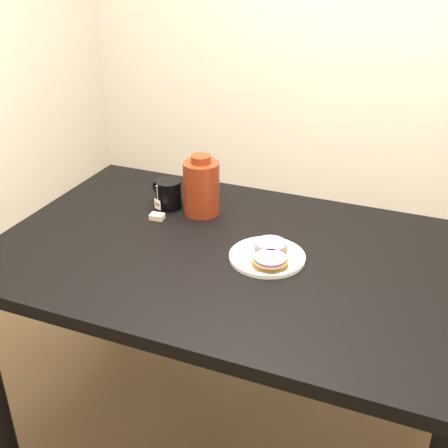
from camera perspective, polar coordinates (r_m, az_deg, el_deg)
The scene contains 8 objects.
ground_plane at distance 2.14m, azimuth 0.59°, elevation -20.27°, with size 4.00×4.00×0.00m, color brown.
table at distance 1.70m, azimuth 0.70°, elevation -5.09°, with size 1.40×0.90×0.75m.
plate at distance 1.62m, azimuth 4.41°, elevation -3.27°, with size 0.22×0.22×0.02m.
bagel_back at distance 1.63m, azimuth 4.77°, elevation -2.28°, with size 0.11×0.11×0.03m.
bagel_front at distance 1.56m, azimuth 4.70°, elevation -3.79°, with size 0.14×0.14×0.03m.
mug at distance 1.90m, azimuth -5.68°, elevation 3.06°, with size 0.14×0.11×0.10m.
teabag_pouch at distance 1.84m, azimuth -6.82°, elevation 0.75°, with size 0.04×0.03×0.02m, color #C6B793.
bagel_package at distance 1.84m, azimuth -2.30°, elevation 3.78°, with size 0.15×0.15×0.20m.
Camera 1 is at (0.52, -1.33, 1.59)m, focal length 45.00 mm.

